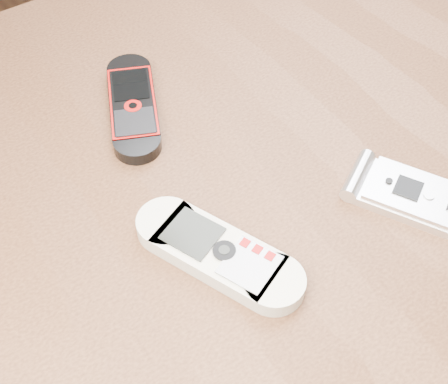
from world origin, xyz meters
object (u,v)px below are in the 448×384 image
Objects in this scene: table at (220,263)px; nokia_white at (218,253)px; nokia_black_red at (133,105)px; motorola_razr at (410,194)px.

nokia_white is at bearing -124.74° from table.
nokia_black_red is (-0.01, 0.15, 0.11)m from table.
motorola_razr is (0.15, -0.10, 0.11)m from table.
nokia_white reaches higher than nokia_black_red.
nokia_black_red is 1.41× the size of motorola_razr.
nokia_white is 0.21m from nokia_black_red.
table is 7.64× the size of nokia_black_red.
nokia_white reaches higher than motorola_razr.
table is 0.13m from nokia_white.
table is 0.21m from motorola_razr.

